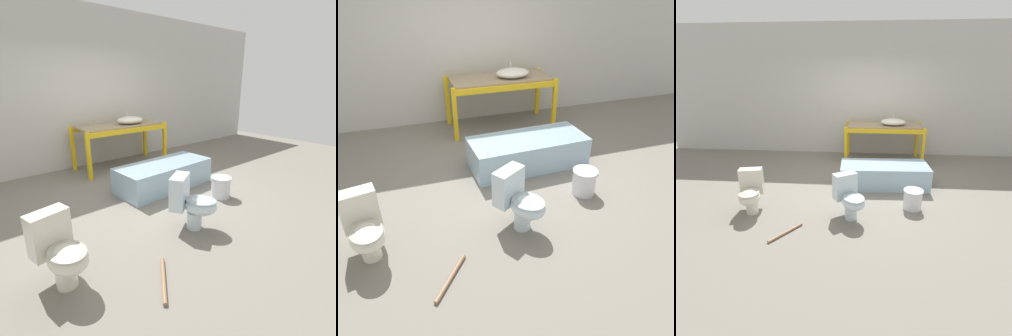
% 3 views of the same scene
% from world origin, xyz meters
% --- Properties ---
extents(ground_plane, '(12.00, 12.00, 0.00)m').
position_xyz_m(ground_plane, '(0.00, 0.00, 0.00)').
color(ground_plane, slate).
extents(warehouse_wall_rear, '(10.80, 0.08, 3.20)m').
position_xyz_m(warehouse_wall_rear, '(0.00, 2.11, 1.60)').
color(warehouse_wall_rear, beige).
rests_on(warehouse_wall_rear, ground_plane).
extents(shelving_rack, '(1.85, 0.84, 0.90)m').
position_xyz_m(shelving_rack, '(0.45, 1.52, 0.77)').
color(shelving_rack, yellow).
rests_on(shelving_rack, ground_plane).
extents(sink_basin, '(0.58, 0.42, 0.24)m').
position_xyz_m(sink_basin, '(0.66, 1.44, 0.98)').
color(sink_basin, silver).
rests_on(sink_basin, shelving_rack).
extents(bathtub_main, '(1.70, 0.79, 0.43)m').
position_xyz_m(bathtub_main, '(0.39, -0.01, 0.25)').
color(bathtub_main, '#99B7CC').
rests_on(bathtub_main, ground_plane).
extents(toilet_near, '(0.45, 0.61, 0.68)m').
position_xyz_m(toilet_near, '(-1.76, -1.22, 0.35)').
color(toilet_near, silver).
rests_on(toilet_near, ground_plane).
extents(toilet_far, '(0.58, 0.65, 0.68)m').
position_xyz_m(toilet_far, '(-0.19, -1.27, 0.35)').
color(toilet_far, silver).
rests_on(toilet_far, ground_plane).
extents(bucket_white, '(0.31, 0.31, 0.33)m').
position_xyz_m(bucket_white, '(0.81, -0.92, 0.17)').
color(bucket_white, silver).
rests_on(bucket_white, ground_plane).
extents(loose_pipe, '(0.37, 0.49, 0.04)m').
position_xyz_m(loose_pipe, '(-1.05, -1.78, 0.02)').
color(loose_pipe, '#8C6B4C').
rests_on(loose_pipe, ground_plane).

